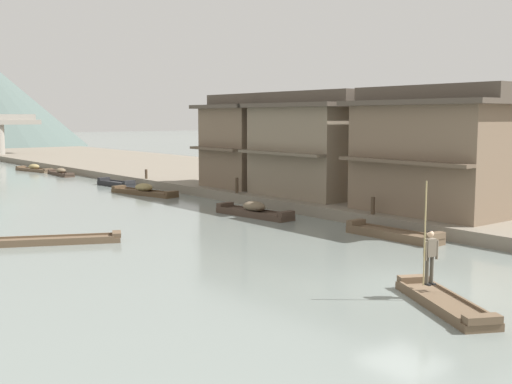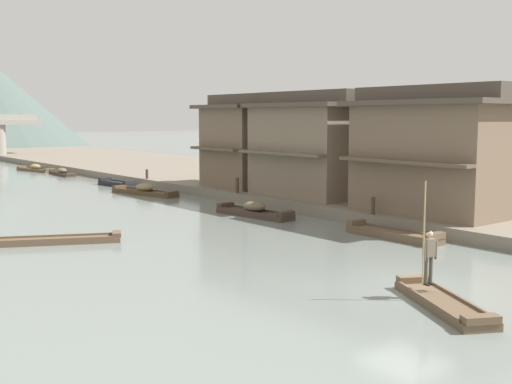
{
  "view_description": "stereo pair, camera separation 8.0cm",
  "coord_description": "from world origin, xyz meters",
  "views": [
    {
      "loc": [
        -15.65,
        -12.23,
        5.23
      ],
      "look_at": [
        2.07,
        10.27,
        1.83
      ],
      "focal_mm": 44.46,
      "sensor_mm": 36.0,
      "label": 1
    },
    {
      "loc": [
        -15.58,
        -12.28,
        5.23
      ],
      "look_at": [
        2.07,
        10.27,
        1.83
      ],
      "focal_mm": 44.46,
      "sensor_mm": 36.0,
      "label": 2
    }
  ],
  "objects": [
    {
      "name": "house_waterfront_nearest",
      "position": [
        10.08,
        6.48,
        3.58
      ],
      "size": [
        5.43,
        8.22,
        6.14
      ],
      "color": "#75604C",
      "rests_on": "riverbank_right"
    },
    {
      "name": "boat_moored_second",
      "position": [
        5.61,
        31.98,
        0.19
      ],
      "size": [
        1.46,
        3.92,
        0.55
      ],
      "color": "#232326",
      "rests_on": "ground"
    },
    {
      "name": "boat_midriver_upstream",
      "position": [
        5.27,
        49.1,
        0.23
      ],
      "size": [
        2.01,
        5.38,
        0.71
      ],
      "color": "brown",
      "rests_on": "ground"
    },
    {
      "name": "ground_plane",
      "position": [
        0.0,
        0.0,
        0.0
      ],
      "size": [
        400.0,
        400.0,
        0.0
      ],
      "primitive_type": "plane",
      "color": "gray"
    },
    {
      "name": "boat_moored_far",
      "position": [
        5.69,
        43.32,
        0.22
      ],
      "size": [
        1.22,
        5.0,
        0.66
      ],
      "color": "#423328",
      "rests_on": "ground"
    },
    {
      "name": "mooring_post_dock_mid",
      "position": [
        7.35,
        18.88,
        1.05
      ],
      "size": [
        0.2,
        0.2,
        0.94
      ],
      "primitive_type": "cylinder",
      "color": "#473828",
      "rests_on": "riverbank_right"
    },
    {
      "name": "boatman_person",
      "position": [
        -0.67,
        -1.28,
        1.41
      ],
      "size": [
        0.57,
        0.3,
        3.04
      ],
      "color": "black",
      "rests_on": "boat_foreground_poled"
    },
    {
      "name": "boat_foreground_poled",
      "position": [
        -1.09,
        -2.11,
        0.14
      ],
      "size": [
        2.9,
        4.25,
        0.41
      ],
      "color": "brown",
      "rests_on": "ground"
    },
    {
      "name": "riverbank_right",
      "position": [
        16.0,
        30.0,
        0.29
      ],
      "size": [
        18.0,
        110.0,
        0.58
      ],
      "primitive_type": "cube",
      "color": "slate",
      "rests_on": "ground"
    },
    {
      "name": "mooring_post_dock_far",
      "position": [
        7.35,
        30.43,
        0.94
      ],
      "size": [
        0.2,
        0.2,
        0.7
      ],
      "primitive_type": "cylinder",
      "color": "#473828",
      "rests_on": "riverbank_right"
    },
    {
      "name": "house_waterfront_tall",
      "position": [
        10.49,
        21.62,
        3.6
      ],
      "size": [
        6.25,
        5.79,
        6.14
      ],
      "color": "#75604C",
      "rests_on": "riverbank_right"
    },
    {
      "name": "boat_upstream_distant",
      "position": [
        4.71,
        25.89,
        0.25
      ],
      "size": [
        2.28,
        5.81,
        0.77
      ],
      "color": "brown",
      "rests_on": "ground"
    },
    {
      "name": "boat_moored_nearest",
      "position": [
        4.75,
        13.84,
        0.28
      ],
      "size": [
        1.62,
        5.03,
        0.81
      ],
      "color": "#423328",
      "rests_on": "ground"
    },
    {
      "name": "house_waterfront_second",
      "position": [
        10.24,
        15.16,
        3.58
      ],
      "size": [
        5.76,
        7.82,
        6.14
      ],
      "color": "#7F705B",
      "rests_on": "riverbank_right"
    },
    {
      "name": "boat_crossing_west",
      "position": [
        -6.31,
        13.33,
        0.13
      ],
      "size": [
        5.46,
        3.29,
        0.39
      ],
      "color": "brown",
      "rests_on": "ground"
    },
    {
      "name": "mooring_post_dock_near",
      "position": [
        7.35,
        7.92,
        1.0
      ],
      "size": [
        0.2,
        0.2,
        0.84
      ],
      "primitive_type": "cylinder",
      "color": "#473828",
      "rests_on": "riverbank_right"
    },
    {
      "name": "boat_midriver_drifting",
      "position": [
        5.72,
        5.3,
        0.18
      ],
      "size": [
        1.15,
        4.64,
        0.55
      ],
      "color": "brown",
      "rests_on": "ground"
    }
  ]
}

